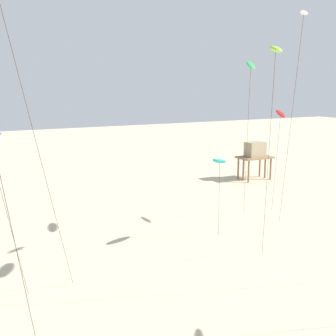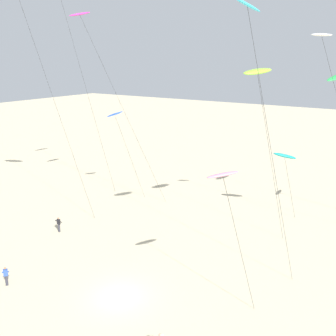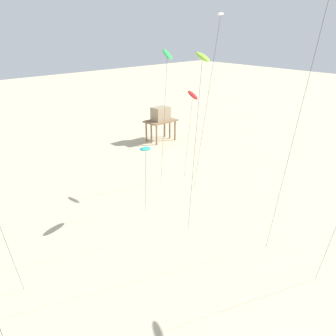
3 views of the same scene
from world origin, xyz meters
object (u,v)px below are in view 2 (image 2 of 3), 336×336
(kite_cyan, at_px, (248,10))
(kite_teal, at_px, (285,156))
(kite_lime, at_px, (258,73))
(kite_white, at_px, (324,42))
(kite_flyer_nearest, at_px, (59,224))
(kite_magenta, at_px, (82,18))
(kite_pink, at_px, (223,176))
(kite_blue, at_px, (115,116))
(kite_flyer_furthest, at_px, (6,275))

(kite_cyan, bearing_deg, kite_teal, 94.88)
(kite_lime, distance_m, kite_white, 5.86)
(kite_lime, relative_size, kite_flyer_nearest, 10.39)
(kite_lime, xyz_separation_m, kite_white, (4.69, 2.48, 2.48))
(kite_magenta, relative_size, kite_pink, 2.06)
(kite_teal, relative_size, kite_pink, 0.74)
(kite_magenta, height_order, kite_blue, kite_magenta)
(kite_flyer_furthest, bearing_deg, kite_cyan, 29.62)
(kite_flyer_furthest, bearing_deg, kite_lime, 51.30)
(kite_teal, relative_size, kite_blue, 0.69)
(kite_pink, bearing_deg, kite_flyer_nearest, 170.64)
(kite_lime, height_order, kite_flyer_furthest, kite_lime)
(kite_magenta, xyz_separation_m, kite_white, (23.59, 4.63, -2.77))
(kite_white, bearing_deg, kite_blue, -179.76)
(kite_magenta, relative_size, kite_blue, 1.93)
(kite_blue, relative_size, kite_flyer_furthest, 7.08)
(kite_cyan, bearing_deg, kite_lime, 104.78)
(kite_magenta, distance_m, kite_blue, 11.77)
(kite_lime, relative_size, kite_cyan, 0.80)
(kite_lime, xyz_separation_m, kite_flyer_nearest, (-18.05, -8.17, -15.89))
(kite_blue, bearing_deg, kite_flyer_furthest, -76.11)
(kite_magenta, distance_m, kite_flyer_nearest, 22.00)
(kite_teal, xyz_separation_m, kite_lime, (-0.80, -7.82, 9.10))
(kite_magenta, height_order, kite_lime, kite_magenta)
(kite_white, xyz_separation_m, kite_pink, (-2.24, -14.03, -8.52))
(kite_blue, relative_size, kite_flyer_nearest, 7.08)
(kite_pink, bearing_deg, kite_lime, 101.98)
(kite_pink, distance_m, kite_flyer_furthest, 19.92)
(kite_magenta, bearing_deg, kite_lime, 6.49)
(kite_lime, xyz_separation_m, kite_cyan, (2.16, -8.20, 4.14))
(kite_magenta, xyz_separation_m, kite_cyan, (21.06, -6.05, -1.12))
(kite_cyan, xyz_separation_m, kite_flyer_nearest, (-20.22, 0.03, -20.02))
(kite_magenta, distance_m, kite_flyer_furthest, 26.50)
(kite_cyan, height_order, kite_flyer_nearest, kite_cyan)
(kite_white, bearing_deg, kite_magenta, -168.89)
(kite_white, xyz_separation_m, kite_cyan, (-2.52, -10.69, 1.65))
(kite_lime, distance_m, kite_blue, 19.71)
(kite_magenta, distance_m, kite_white, 24.20)
(kite_magenta, bearing_deg, kite_pink, -23.76)
(kite_white, height_order, kite_flyer_nearest, kite_white)
(kite_blue, bearing_deg, kite_lime, -7.24)
(kite_flyer_nearest, bearing_deg, kite_white, 25.10)
(kite_flyer_nearest, bearing_deg, kite_blue, 93.79)
(kite_lime, distance_m, kite_pink, 13.26)
(kite_lime, relative_size, kite_white, 0.87)
(kite_white, bearing_deg, kite_teal, 126.10)
(kite_teal, distance_m, kite_flyer_nearest, 25.63)
(kite_white, bearing_deg, kite_pink, -99.06)
(kite_teal, distance_m, kite_cyan, 20.83)
(kite_magenta, height_order, kite_flyer_furthest, kite_magenta)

